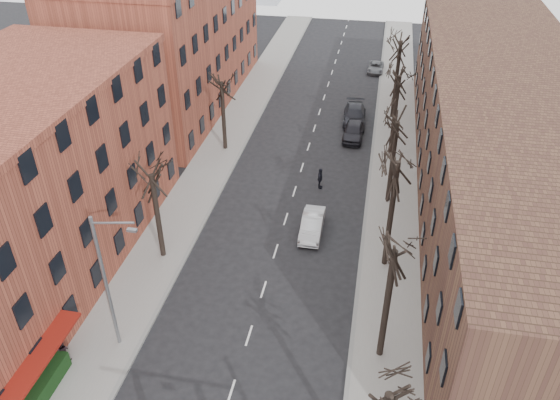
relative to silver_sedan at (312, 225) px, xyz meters
The scene contains 20 objects.
sidewalk_left 16.04m from the silver_sedan, 129.60° to the left, with size 4.00×90.00×0.15m, color gray.
sidewalk_right 13.65m from the silver_sedan, 64.91° to the left, with size 4.00×90.00×0.15m, color gray.
building_left_near 20.45m from the silver_sedan, 157.22° to the right, with size 12.00×26.00×12.00m, color brown.
building_left_far 28.76m from the silver_sedan, 130.47° to the left, with size 12.00×28.00×14.00m, color brown.
building_right 16.20m from the silver_sedan, 28.07° to the left, with size 12.00×50.00×10.00m, color #523526.
awning_left 20.31m from the silver_sedan, 124.90° to the right, with size 1.20×7.00×0.15m, color maroon.
tree_right_b 11.95m from the silver_sedan, 63.18° to the right, with size 5.20×5.20×10.80m, color black, non-canonical shape.
tree_right_c 6.04m from the silver_sedan, 26.20° to the right, with size 5.20×5.20×11.60m, color black, non-canonical shape.
tree_right_d 7.62m from the silver_sedan, 44.82° to the left, with size 5.20×5.20×10.00m, color black, non-canonical shape.
tree_right_e 14.41m from the silver_sedan, 68.04° to the left, with size 5.20×5.20×10.80m, color black, non-canonical shape.
tree_right_f 22.03m from the silver_sedan, 75.85° to the left, with size 5.20×5.20×11.60m, color black, non-canonical shape.
tree_left_a 10.89m from the silver_sedan, 154.65° to the right, with size 5.20×5.20×9.50m, color black, non-canonical shape.
tree_left_b 15.02m from the silver_sedan, 130.85° to the left, with size 5.20×5.20×9.50m, color black, non-canonical shape.
streetlight 16.25m from the silver_sedan, 126.16° to the right, with size 2.45×0.22×9.03m.
silver_sedan is the anchor object (origin of this frame).
parked_car_near 16.01m from the silver_sedan, 83.57° to the left, with size 1.89×4.69×1.60m, color black.
parked_car_mid 19.63m from the silver_sedan, 85.37° to the left, with size 2.21×5.45×1.58m, color black.
parked_car_far 34.76m from the silver_sedan, 84.91° to the left, with size 1.85×4.01×1.11m, color slate.
pedestrian_b 18.68m from the silver_sedan, 129.25° to the right, with size 0.74×0.57×1.52m, color black.
pedestrian_crossing 6.29m from the silver_sedan, 92.16° to the left, with size 1.08×0.45×1.84m, color black.
Camera 1 is at (6.02, -9.53, 24.44)m, focal length 35.00 mm.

